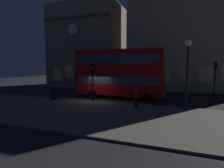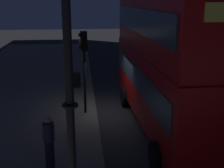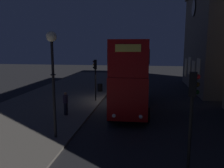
% 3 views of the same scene
% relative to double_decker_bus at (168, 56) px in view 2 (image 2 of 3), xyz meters
% --- Properties ---
extents(ground_plane, '(80.00, 80.00, 0.00)m').
position_rel_double_decker_bus_xyz_m(ground_plane, '(-1.85, -2.03, -3.03)').
color(ground_plane, '#232326').
extents(sidewalk_slab, '(44.00, 8.69, 0.12)m').
position_rel_double_decker_bus_xyz_m(sidewalk_slab, '(-1.85, -7.14, -2.97)').
color(sidewalk_slab, '#5B564F').
rests_on(sidewalk_slab, ground).
extents(double_decker_bus, '(10.05, 3.00, 5.46)m').
position_rel_double_decker_bus_xyz_m(double_decker_bus, '(0.00, 0.00, 0.00)').
color(double_decker_bus, '#9E0C0C').
rests_on(double_decker_bus, ground).
extents(traffic_light_near_kerb, '(0.36, 0.38, 3.75)m').
position_rel_double_decker_bus_xyz_m(traffic_light_near_kerb, '(-1.63, -3.34, -0.21)').
color(traffic_light_near_kerb, black).
rests_on(traffic_light_near_kerb, sidewalk_slab).
extents(street_lamp, '(0.54, 0.54, 5.70)m').
position_rel_double_decker_bus_xyz_m(street_lamp, '(6.96, -3.65, 1.40)').
color(street_lamp, black).
rests_on(street_lamp, sidewalk_slab).
extents(pedestrian, '(0.36, 0.36, 1.69)m').
position_rel_double_decker_bus_xyz_m(pedestrian, '(2.98, -4.51, -2.04)').
color(pedestrian, black).
rests_on(pedestrian, sidewalk_slab).
extents(litter_bin, '(0.56, 0.56, 0.86)m').
position_rel_double_decker_bus_xyz_m(litter_bin, '(-5.97, -3.80, -2.48)').
color(litter_bin, black).
rests_on(litter_bin, sidewalk_slab).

